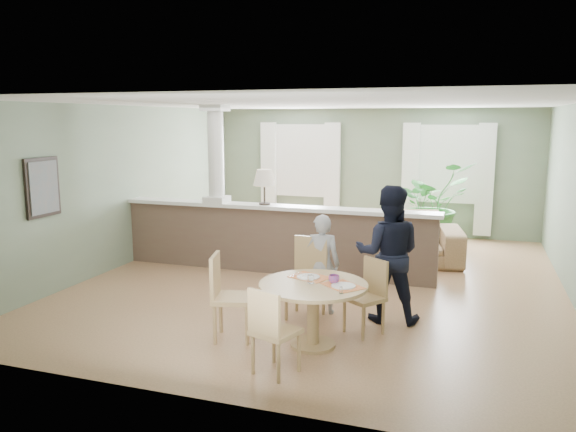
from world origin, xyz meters
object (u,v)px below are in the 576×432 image
(child_person, at_px, (322,264))
(man_person, at_px, (388,254))
(chair_far_man, at_px, (369,292))
(sofa, at_px, (374,237))
(houseplant, at_px, (432,204))
(chair_near, at_px, (271,328))
(chair_far_boy, at_px, (307,273))
(chair_side, at_px, (226,293))
(dining_table, at_px, (314,296))

(child_person, height_order, man_person, man_person)
(chair_far_man, bearing_deg, child_person, -179.02)
(sofa, xyz_separation_m, houseplant, (0.84, 1.65, 0.39))
(houseplant, height_order, chair_near, houseplant)
(chair_far_boy, distance_m, chair_near, 1.75)
(sofa, relative_size, child_person, 2.31)
(chair_far_boy, bearing_deg, child_person, 54.19)
(chair_far_man, bearing_deg, houseplant, 121.93)
(chair_far_boy, relative_size, child_person, 0.78)
(sofa, distance_m, child_person, 2.89)
(chair_near, height_order, child_person, child_person)
(child_person, xyz_separation_m, man_person, (0.85, -0.01, 0.20))
(chair_far_man, bearing_deg, chair_near, -79.84)
(chair_far_boy, xyz_separation_m, chair_near, (0.15, -1.74, -0.07))
(sofa, distance_m, chair_side, 4.19)
(dining_table, xyz_separation_m, chair_far_man, (0.49, 0.61, -0.09))
(dining_table, relative_size, man_person, 0.70)
(chair_far_boy, height_order, chair_near, chair_far_boy)
(houseplant, height_order, chair_far_man, houseplant)
(sofa, height_order, chair_side, chair_side)
(houseplant, xyz_separation_m, chair_far_boy, (-1.16, -4.70, -0.27))
(chair_side, relative_size, child_person, 0.76)
(chair_far_boy, bearing_deg, dining_table, -66.15)
(chair_side, distance_m, child_person, 1.44)
(chair_near, relative_size, chair_side, 0.90)
(man_person, bearing_deg, houseplant, -98.40)
(chair_far_boy, relative_size, chair_side, 1.03)
(dining_table, distance_m, man_person, 1.28)
(chair_far_boy, bearing_deg, chair_near, -81.78)
(sofa, bearing_deg, chair_far_man, -90.97)
(dining_table, xyz_separation_m, man_person, (0.64, 1.08, 0.27))
(sofa, distance_m, chair_near, 4.80)
(houseplant, bearing_deg, chair_far_man, -93.65)
(houseplant, xyz_separation_m, child_person, (-1.02, -4.53, -0.18))
(chair_side, bearing_deg, dining_table, -98.85)
(chair_far_boy, xyz_separation_m, child_person, (0.14, 0.17, 0.09))
(houseplant, relative_size, chair_near, 1.87)
(chair_side, relative_size, man_person, 0.58)
(sofa, height_order, man_person, man_person)
(chair_far_man, bearing_deg, chair_side, -118.85)
(houseplant, xyz_separation_m, chair_side, (-1.81, -5.73, -0.28))
(houseplant, xyz_separation_m, chair_far_man, (-0.32, -5.01, -0.35))
(chair_far_man, bearing_deg, man_person, 108.04)
(dining_table, bearing_deg, chair_far_man, 51.36)
(sofa, bearing_deg, chair_side, -113.16)
(sofa, height_order, child_person, child_person)
(sofa, xyz_separation_m, chair_near, (-0.16, -4.79, 0.05))
(sofa, distance_m, chair_far_boy, 3.07)
(houseplant, height_order, man_person, man_person)
(dining_table, relative_size, chair_far_man, 1.36)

